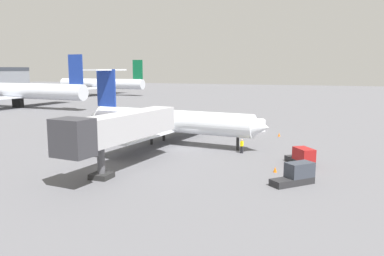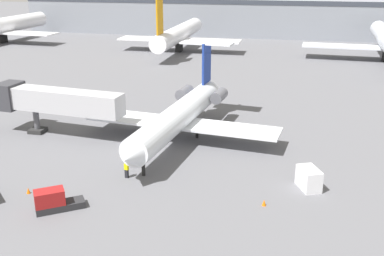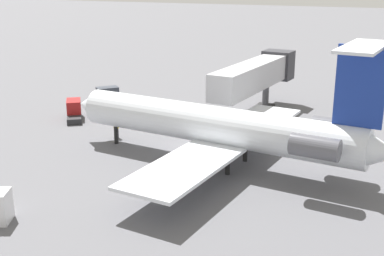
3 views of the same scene
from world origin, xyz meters
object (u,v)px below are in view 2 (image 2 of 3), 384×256
at_px(regional_jet, 181,114).
at_px(cargo_container_uld, 309,179).
at_px(baggage_tug_lead, 54,201).
at_px(parked_airliner_west_end, 0,26).
at_px(traffic_cone_near, 28,191).
at_px(traffic_cone_mid, 264,203).
at_px(parked_airliner_west_mid, 179,34).
at_px(jet_bridge, 51,100).
at_px(ground_crew_marshaller, 127,169).

bearing_deg(regional_jet, cargo_container_uld, -33.56).
xyz_separation_m(regional_jet, baggage_tug_lead, (-6.23, -18.40, -2.34)).
xyz_separation_m(cargo_container_uld, parked_airliner_west_end, (-78.63, 69.44, 3.36)).
relative_size(traffic_cone_near, traffic_cone_mid, 1.00).
xyz_separation_m(regional_jet, parked_airliner_west_end, (-64.14, 59.83, 1.16)).
height_order(regional_jet, parked_airliner_west_mid, parked_airliner_west_mid).
xyz_separation_m(jet_bridge, traffic_cone_near, (5.33, -14.49, -4.02)).
xyz_separation_m(jet_bridge, parked_airliner_west_mid, (0.51, 59.01, -0.12)).
xyz_separation_m(traffic_cone_near, parked_airliner_west_mid, (-4.82, 73.50, 3.91)).
bearing_deg(traffic_cone_near, parked_airliner_west_mid, 93.75).
xyz_separation_m(jet_bridge, cargo_container_uld, (29.87, -7.91, -3.32)).
bearing_deg(cargo_container_uld, parked_airliner_west_mid, 113.68).
distance_m(parked_airliner_west_end, parked_airliner_west_mid, 49.34).
relative_size(ground_crew_marshaller, parked_airliner_west_mid, 0.05).
bearing_deg(cargo_container_uld, parked_airliner_west_end, 138.55).
relative_size(traffic_cone_near, parked_airliner_west_mid, 0.02).
xyz_separation_m(baggage_tug_lead, cargo_container_uld, (20.71, 8.79, 0.14)).
bearing_deg(parked_airliner_west_end, regional_jet, -43.01).
bearing_deg(traffic_cone_mid, traffic_cone_near, -173.33).
height_order(cargo_container_uld, traffic_cone_mid, cargo_container_uld).
relative_size(ground_crew_marshaller, baggage_tug_lead, 0.42).
relative_size(cargo_container_uld, parked_airliner_west_mid, 0.09).
xyz_separation_m(regional_jet, cargo_container_uld, (14.48, -9.61, -2.20)).
height_order(ground_crew_marshaller, parked_airliner_west_mid, parked_airliner_west_mid).
height_order(jet_bridge, cargo_container_uld, jet_bridge).
relative_size(regional_jet, baggage_tug_lead, 6.74).
bearing_deg(baggage_tug_lead, parked_airliner_west_mid, 96.51).
distance_m(baggage_tug_lead, traffic_cone_mid, 17.64).
relative_size(regional_jet, parked_airliner_west_end, 0.74).
bearing_deg(traffic_cone_near, baggage_tug_lead, -30.02).
relative_size(baggage_tug_lead, parked_airliner_west_mid, 0.12).
xyz_separation_m(ground_crew_marshaller, parked_airliner_west_end, (-61.57, 70.98, 3.48)).
distance_m(regional_jet, cargo_container_uld, 17.52).
xyz_separation_m(baggage_tug_lead, parked_airliner_west_mid, (-8.64, 75.71, 3.34)).
height_order(jet_bridge, traffic_cone_near, jet_bridge).
bearing_deg(jet_bridge, traffic_cone_near, -69.80).
height_order(regional_jet, jet_bridge, regional_jet).
bearing_deg(ground_crew_marshaller, regional_jet, 77.00).
distance_m(traffic_cone_near, traffic_cone_mid, 20.97).
height_order(jet_bridge, ground_crew_marshaller, jet_bridge).
distance_m(regional_jet, parked_airliner_west_mid, 59.21).
bearing_deg(traffic_cone_mid, parked_airliner_west_end, 135.51).
height_order(regional_jet, baggage_tug_lead, regional_jet).
height_order(regional_jet, traffic_cone_near, regional_jet).
bearing_deg(traffic_cone_near, ground_crew_marshaller, 34.03).
height_order(cargo_container_uld, traffic_cone_near, cargo_container_uld).
relative_size(jet_bridge, baggage_tug_lead, 4.04).
bearing_deg(baggage_tug_lead, traffic_cone_mid, 15.27).
xyz_separation_m(cargo_container_uld, traffic_cone_mid, (-3.71, -4.15, -0.70)).
xyz_separation_m(traffic_cone_near, traffic_cone_mid, (20.83, 2.43, 0.00)).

